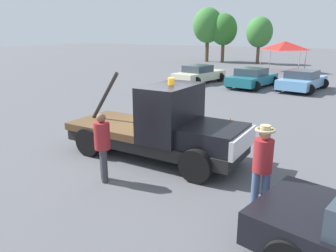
# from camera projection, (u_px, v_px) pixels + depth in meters

# --- Properties ---
(ground_plane) EXTENTS (160.00, 160.00, 0.00)m
(ground_plane) POSITION_uv_depth(u_px,v_px,m) (154.00, 156.00, 10.09)
(ground_plane) COLOR #545459
(tow_truck) EXTENTS (5.55, 2.18, 2.51)m
(tow_truck) POSITION_uv_depth(u_px,v_px,m) (163.00, 128.00, 9.66)
(tow_truck) COLOR black
(tow_truck) RESTS_ON ground
(person_near_truck) EXTENTS (0.42, 0.42, 1.89)m
(person_near_truck) POSITION_uv_depth(u_px,v_px,m) (263.00, 161.00, 6.78)
(person_near_truck) COLOR #475B84
(person_near_truck) RESTS_ON ground
(person_at_hood) EXTENTS (0.40, 0.40, 1.79)m
(person_at_hood) POSITION_uv_depth(u_px,v_px,m) (102.00, 143.00, 8.17)
(person_at_hood) COLOR #38383D
(person_at_hood) RESTS_ON ground
(parked_car_cream) EXTENTS (2.86, 4.89, 1.34)m
(parked_car_cream) POSITION_uv_depth(u_px,v_px,m) (199.00, 74.00, 24.62)
(parked_car_cream) COLOR beige
(parked_car_cream) RESTS_ON ground
(parked_car_teal) EXTENTS (2.93, 4.69, 1.34)m
(parked_car_teal) POSITION_uv_depth(u_px,v_px,m) (252.00, 78.00, 22.65)
(parked_car_teal) COLOR #196670
(parked_car_teal) RESTS_ON ground
(parked_car_skyblue) EXTENTS (2.95, 4.89, 1.34)m
(parked_car_skyblue) POSITION_uv_depth(u_px,v_px,m) (302.00, 80.00, 21.44)
(parked_car_skyblue) COLOR #669ED1
(parked_car_skyblue) RESTS_ON ground
(canopy_tent_red) EXTENTS (3.50, 3.50, 2.89)m
(canopy_tent_red) POSITION_uv_depth(u_px,v_px,m) (285.00, 46.00, 31.05)
(canopy_tent_red) COLOR #9E9EA3
(canopy_tent_red) RESTS_ON ground
(tree_left) EXTENTS (3.36, 3.36, 5.99)m
(tree_left) POSITION_uv_depth(u_px,v_px,m) (224.00, 30.00, 41.04)
(tree_left) COLOR brown
(tree_left) RESTS_ON ground
(tree_center) EXTENTS (3.78, 3.78, 6.76)m
(tree_center) POSITION_uv_depth(u_px,v_px,m) (208.00, 25.00, 41.68)
(tree_center) COLOR brown
(tree_center) RESTS_ON ground
(tree_right) EXTENTS (3.08, 3.08, 5.51)m
(tree_right) POSITION_uv_depth(u_px,v_px,m) (259.00, 32.00, 38.89)
(tree_right) COLOR brown
(tree_right) RESTS_ON ground
(traffic_cone) EXTENTS (0.40, 0.40, 0.55)m
(traffic_cone) POSITION_uv_depth(u_px,v_px,m) (230.00, 125.00, 12.63)
(traffic_cone) COLOR black
(traffic_cone) RESTS_ON ground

